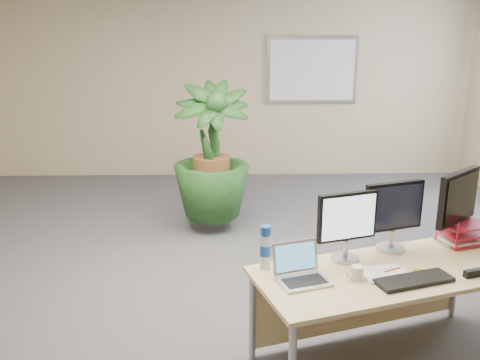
{
  "coord_description": "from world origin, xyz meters",
  "views": [
    {
      "loc": [
        -0.02,
        -3.77,
        2.2
      ],
      "look_at": [
        0.08,
        0.35,
        0.98
      ],
      "focal_mm": 40.0,
      "sensor_mm": 36.0,
      "label": 1
    }
  ],
  "objects_px": {
    "desk": "(381,283)",
    "floor_plant": "(211,163)",
    "monitor_right": "(394,211)",
    "monitor_left": "(347,222)",
    "laptop": "(300,270)"
  },
  "relations": [
    {
      "from": "monitor_left",
      "to": "monitor_right",
      "type": "distance_m",
      "value": 0.39
    },
    {
      "from": "monitor_right",
      "to": "laptop",
      "type": "height_order",
      "value": "monitor_right"
    },
    {
      "from": "desk",
      "to": "floor_plant",
      "type": "distance_m",
      "value": 2.66
    },
    {
      "from": "floor_plant",
      "to": "laptop",
      "type": "xyz_separation_m",
      "value": [
        0.61,
        -2.56,
        -0.02
      ]
    },
    {
      "from": "monitor_left",
      "to": "laptop",
      "type": "bearing_deg",
      "value": -140.84
    },
    {
      "from": "floor_plant",
      "to": "monitor_left",
      "type": "bearing_deg",
      "value": -67.33
    },
    {
      "from": "desk",
      "to": "monitor_left",
      "type": "distance_m",
      "value": 0.48
    },
    {
      "from": "monitor_right",
      "to": "laptop",
      "type": "relative_size",
      "value": 1.33
    },
    {
      "from": "desk",
      "to": "monitor_right",
      "type": "height_order",
      "value": "monitor_right"
    },
    {
      "from": "monitor_left",
      "to": "monitor_right",
      "type": "height_order",
      "value": "monitor_right"
    },
    {
      "from": "floor_plant",
      "to": "monitor_right",
      "type": "xyz_separation_m",
      "value": [
        1.31,
        -2.13,
        0.21
      ]
    },
    {
      "from": "desk",
      "to": "laptop",
      "type": "height_order",
      "value": "laptop"
    },
    {
      "from": "monitor_left",
      "to": "monitor_right",
      "type": "relative_size",
      "value": 0.95
    },
    {
      "from": "laptop",
      "to": "monitor_left",
      "type": "bearing_deg",
      "value": 39.16
    },
    {
      "from": "laptop",
      "to": "monitor_right",
      "type": "bearing_deg",
      "value": 31.82
    }
  ]
}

